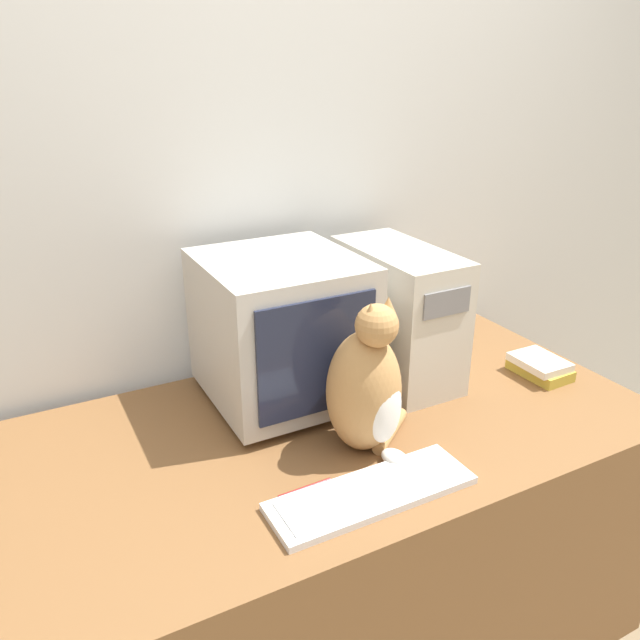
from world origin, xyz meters
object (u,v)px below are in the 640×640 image
object	(u,v)px
crt_monitor	(281,329)
computer_tower	(397,313)
pen	(305,488)
keyboard	(372,493)
cat	(368,388)
book_stack	(540,367)

from	to	relation	value
crt_monitor	computer_tower	xyz separation A→B (m)	(0.38, -0.02, -0.02)
computer_tower	pen	xyz separation A→B (m)	(-0.51, -0.39, -0.20)
keyboard	pen	size ratio (longest dim) A/B	3.61
crt_monitor	cat	size ratio (longest dim) A/B	1.09
computer_tower	pen	world-z (taller)	computer_tower
keyboard	book_stack	world-z (taller)	book_stack
crt_monitor	computer_tower	world-z (taller)	crt_monitor
crt_monitor	book_stack	world-z (taller)	crt_monitor
cat	pen	distance (m)	0.29
cat	computer_tower	bearing A→B (deg)	31.14
pen	crt_monitor	bearing A→B (deg)	71.86
crt_monitor	keyboard	xyz separation A→B (m)	(-0.01, -0.50, -0.21)
keyboard	cat	bearing A→B (deg)	62.13
keyboard	cat	xyz separation A→B (m)	(0.09, 0.17, 0.16)
computer_tower	keyboard	world-z (taller)	computer_tower
cat	pen	world-z (taller)	cat
crt_monitor	pen	world-z (taller)	crt_monitor
crt_monitor	cat	world-z (taller)	crt_monitor
cat	pen	xyz separation A→B (m)	(-0.22, -0.08, -0.17)
crt_monitor	pen	xyz separation A→B (m)	(-0.14, -0.41, -0.22)
crt_monitor	book_stack	xyz separation A→B (m)	(0.77, -0.25, -0.19)
computer_tower	pen	size ratio (longest dim) A/B	3.36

